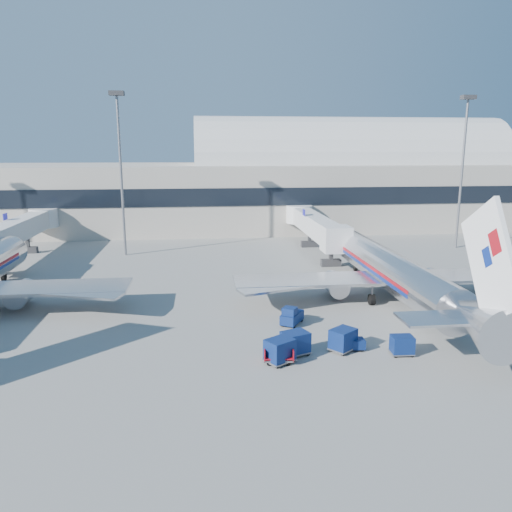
{
  "coord_description": "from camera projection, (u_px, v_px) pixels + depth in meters",
  "views": [
    {
      "loc": [
        -9.05,
        -41.83,
        15.11
      ],
      "look_at": [
        -3.76,
        6.0,
        4.65
      ],
      "focal_mm": 35.0,
      "sensor_mm": 36.0,
      "label": 1
    }
  ],
  "objects": [
    {
      "name": "cart_train_b",
      "position": [
        295.0,
        343.0,
        37.03
      ],
      "size": [
        2.43,
        2.16,
        1.76
      ],
      "rotation": [
        0.0,
        0.0,
        0.38
      ],
      "color": "#0A1E51",
      "rests_on": "ground"
    },
    {
      "name": "airliner_main",
      "position": [
        395.0,
        273.0,
        49.64
      ],
      "size": [
        32.0,
        37.26,
        12.07
      ],
      "color": "silver",
      "rests_on": "ground"
    },
    {
      "name": "cart_solo_near",
      "position": [
        402.0,
        345.0,
        37.02
      ],
      "size": [
        1.73,
        1.35,
        1.47
      ],
      "rotation": [
        0.0,
        0.0,
        -0.05
      ],
      "color": "#0A1E51",
      "rests_on": "ground"
    },
    {
      "name": "mast_east",
      "position": [
        464.0,
        150.0,
        74.03
      ],
      "size": [
        2.0,
        1.2,
        22.6
      ],
      "color": "slate",
      "rests_on": "ground"
    },
    {
      "name": "cart_train_a",
      "position": [
        343.0,
        339.0,
        37.74
      ],
      "size": [
        2.46,
        2.39,
        1.73
      ],
      "rotation": [
        0.0,
        0.0,
        0.67
      ],
      "color": "#0A1E51",
      "rests_on": "ground"
    },
    {
      "name": "mast_west",
      "position": [
        120.0,
        150.0,
        68.65
      ],
      "size": [
        2.0,
        1.2,
        22.6
      ],
      "color": "slate",
      "rests_on": "ground"
    },
    {
      "name": "barrier_near",
      "position": [
        482.0,
        301.0,
        48.59
      ],
      "size": [
        3.0,
        0.55,
        0.9
      ],
      "primitive_type": "cube",
      "color": "#9E9E96",
      "rests_on": "ground"
    },
    {
      "name": "terminal",
      "position": [
        177.0,
        188.0,
        96.1
      ],
      "size": [
        170.0,
        28.15,
        21.0
      ],
      "color": "#B2AA9E",
      "rests_on": "ground"
    },
    {
      "name": "cart_solo_far",
      "position": [
        511.0,
        322.0,
        41.7
      ],
      "size": [
        1.85,
        1.49,
        1.51
      ],
      "rotation": [
        0.0,
        0.0,
        0.11
      ],
      "color": "#0A1E51",
      "rests_on": "ground"
    },
    {
      "name": "tug_left",
      "position": [
        291.0,
        316.0,
        43.44
      ],
      "size": [
        2.46,
        2.85,
        1.67
      ],
      "rotation": [
        0.0,
        0.0,
        1.0
      ],
      "color": "#0A1E51",
      "rests_on": "ground"
    },
    {
      "name": "tug_right",
      "position": [
        477.0,
        320.0,
        42.9
      ],
      "size": [
        2.15,
        1.3,
        1.32
      ],
      "rotation": [
        0.0,
        0.0,
        -0.15
      ],
      "color": "#0A1E51",
      "rests_on": "ground"
    },
    {
      "name": "cart_train_c",
      "position": [
        280.0,
        350.0,
        35.62
      ],
      "size": [
        2.53,
        2.39,
        1.78
      ],
      "rotation": [
        0.0,
        0.0,
        0.58
      ],
      "color": "#0A1E51",
      "rests_on": "ground"
    },
    {
      "name": "ground",
      "position": [
        305.0,
        320.0,
        44.81
      ],
      "size": [
        260.0,
        260.0,
        0.0
      ],
      "primitive_type": "plane",
      "color": "gray",
      "rests_on": "ground"
    },
    {
      "name": "jetbridge_near",
      "position": [
        313.0,
        224.0,
        74.71
      ],
      "size": [
        4.4,
        27.5,
        6.25
      ],
      "color": "silver",
      "rests_on": "ground"
    },
    {
      "name": "cart_open_red",
      "position": [
        279.0,
        357.0,
        35.8
      ],
      "size": [
        2.24,
        1.67,
        0.57
      ],
      "rotation": [
        0.0,
        0.0,
        -0.08
      ],
      "color": "slate",
      "rests_on": "ground"
    },
    {
      "name": "tug_lead",
      "position": [
        349.0,
        342.0,
        37.98
      ],
      "size": [
        2.16,
        1.13,
        1.39
      ],
      "rotation": [
        0.0,
        0.0,
        -0.03
      ],
      "color": "#0A1E51",
      "rests_on": "ground"
    },
    {
      "name": "jetbridge_mid",
      "position": [
        21.0,
        229.0,
        70.2
      ],
      "size": [
        4.4,
        27.5,
        6.25
      ],
      "color": "silver",
      "rests_on": "ground"
    }
  ]
}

